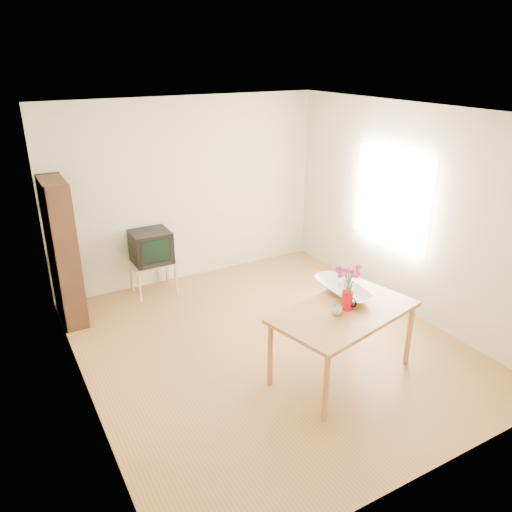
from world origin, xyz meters
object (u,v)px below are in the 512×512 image
pitcher (347,301)px  television (151,246)px  table (344,317)px  bowl (344,272)px  mug (336,310)px

pitcher → television: size_ratio=0.41×
table → pitcher: pitcher is taller
bowl → pitcher: bearing=-121.5°
mug → television: 3.00m
table → pitcher: (0.04, 0.02, 0.17)m
table → television: (-1.07, 2.83, 0.01)m
television → table: bearing=-69.3°
pitcher → bowl: (0.18, 0.30, 0.16)m
table → mug: (-0.12, -0.02, 0.12)m
pitcher → television: pitcher is taller
television → bowl: bearing=-62.7°
mug → television: (-0.95, 2.85, -0.11)m
pitcher → television: (-1.11, 2.81, -0.15)m
mug → television: size_ratio=0.23×
pitcher → mug: 0.17m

